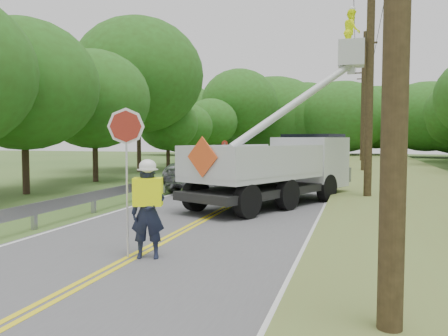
# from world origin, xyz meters

# --- Properties ---
(ground) EXTENTS (140.00, 140.00, 0.00)m
(ground) POSITION_xyz_m (0.00, 0.00, 0.00)
(ground) COLOR #385924
(ground) RESTS_ON ground
(road) EXTENTS (7.20, 96.00, 0.03)m
(road) POSITION_xyz_m (0.00, 14.00, 0.01)
(road) COLOR #535255
(road) RESTS_ON ground
(guardrail) EXTENTS (0.18, 48.00, 0.77)m
(guardrail) POSITION_xyz_m (-4.02, 14.91, 0.55)
(guardrail) COLOR gray
(guardrail) RESTS_ON ground
(utility_poles) EXTENTS (1.60, 43.30, 10.00)m
(utility_poles) POSITION_xyz_m (5.00, 17.02, 5.27)
(utility_poles) COLOR #2D2315
(utility_poles) RESTS_ON ground
(tall_grass_verge) EXTENTS (7.00, 96.00, 0.30)m
(tall_grass_verge) POSITION_xyz_m (7.10, 14.00, 0.15)
(tall_grass_verge) COLOR olive
(tall_grass_verge) RESTS_ON ground
(treeline_left) EXTENTS (11.83, 54.03, 11.74)m
(treeline_left) POSITION_xyz_m (-10.39, 30.32, 6.22)
(treeline_left) COLOR #332319
(treeline_left) RESTS_ON ground
(treeline_horizon) EXTENTS (58.06, 14.51, 12.20)m
(treeline_horizon) POSITION_xyz_m (1.45, 55.97, 5.50)
(treeline_horizon) COLOR #294D17
(treeline_horizon) RESTS_ON ground
(flagger) EXTENTS (1.16, 0.67, 3.19)m
(flagger) POSITION_xyz_m (0.35, -0.93, 1.15)
(flagger) COLOR #191E33
(flagger) RESTS_ON road
(bucket_truck) EXTENTS (6.10, 8.19, 7.53)m
(bucket_truck) POSITION_xyz_m (2.08, 8.48, 1.69)
(bucket_truck) COLOR black
(bucket_truck) RESTS_ON road
(suv_silver) EXTENTS (3.98, 6.95, 1.83)m
(suv_silver) POSITION_xyz_m (-2.02, 12.08, 0.93)
(suv_silver) COLOR #AAADB2
(suv_silver) RESTS_ON road
(suv_darkgrey) EXTENTS (3.56, 5.63, 1.52)m
(suv_darkgrey) POSITION_xyz_m (-1.41, 26.25, 0.78)
(suv_darkgrey) COLOR #323438
(suv_darkgrey) RESTS_ON road
(stop_sign_permanent) EXTENTS (0.38, 0.39, 2.44)m
(stop_sign_permanent) POSITION_xyz_m (-4.26, 20.63, 1.61)
(stop_sign_permanent) COLOR gray
(stop_sign_permanent) RESTS_ON ground
(yard_sign) EXTENTS (0.48, 0.17, 0.72)m
(yard_sign) POSITION_xyz_m (5.91, 6.07, 0.51)
(yard_sign) COLOR white
(yard_sign) RESTS_ON ground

